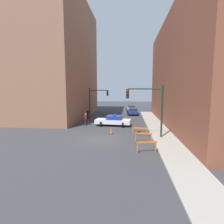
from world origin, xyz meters
TOP-DOWN VIEW (x-y plane):
  - ground_plane at (0.00, 0.00)m, footprint 120.00×120.00m
  - sidewalk_right at (6.20, 0.00)m, footprint 2.40×44.00m
  - building_corner_left at (-12.00, 14.00)m, footprint 14.00×20.00m
  - building_right at (13.40, 8.00)m, footprint 12.00×28.00m
  - traffic_light_near at (4.73, 0.94)m, footprint 3.64×0.35m
  - traffic_light_far at (-3.30, 13.83)m, footprint 3.44×0.35m
  - police_car at (0.53, 6.62)m, footprint 4.85×2.64m
  - parked_car_near at (3.32, 17.96)m, footprint 2.38×4.36m
  - parked_car_mid at (3.03, 24.48)m, footprint 2.31×4.32m
  - pedestrian_crossing at (-3.25, 6.55)m, footprint 0.49×0.49m
  - pedestrian_corner at (-4.21, 11.51)m, footprint 0.47×0.47m
  - barrier_front at (4.08, -3.42)m, footprint 1.58×0.44m
  - barrier_mid at (4.01, -0.75)m, footprint 1.60×0.20m
  - barrier_back at (3.84, 1.54)m, footprint 1.59×0.37m
  - traffic_cone at (0.73, 2.13)m, footprint 0.36×0.36m

SIDE VIEW (x-z plane):
  - ground_plane at x=0.00m, z-range 0.00..0.00m
  - sidewalk_right at x=6.20m, z-range 0.00..0.12m
  - traffic_cone at x=0.73m, z-range -0.01..0.65m
  - barrier_front at x=4.08m, z-range 0.17..1.07m
  - barrier_mid at x=4.01m, z-range 0.17..1.07m
  - barrier_back at x=3.84m, z-range 0.17..1.07m
  - parked_car_near at x=3.32m, z-range 0.02..1.33m
  - parked_car_mid at x=3.03m, z-range 0.02..1.33m
  - police_car at x=0.53m, z-range -0.04..1.48m
  - pedestrian_crossing at x=-3.25m, z-range 0.03..1.69m
  - pedestrian_corner at x=-4.21m, z-range 0.03..1.69m
  - traffic_light_far at x=-3.30m, z-range 0.80..6.00m
  - traffic_light_near at x=4.73m, z-range 0.93..6.13m
  - building_right at x=13.40m, z-range 0.00..14.47m
  - building_corner_left at x=-12.00m, z-range 0.00..20.25m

